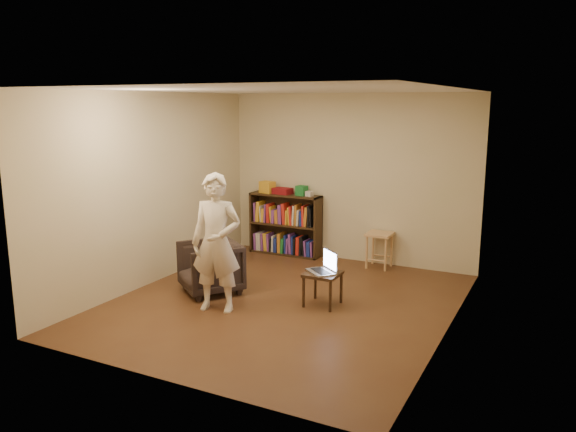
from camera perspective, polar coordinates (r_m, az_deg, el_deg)
The scene contains 15 objects.
floor at distance 7.09m, azimuth -0.48°, elevation -8.83°, with size 4.50×4.50×0.00m, color #4D2B19.
ceiling at distance 6.65m, azimuth -0.52°, elevation 12.69°, with size 4.50×4.50×0.00m, color silver.
wall_back at distance 8.78m, azimuth 6.28°, elevation 3.82°, with size 4.00×4.00×0.00m, color beige.
wall_left at distance 7.86m, azimuth -13.58°, elevation 2.67°, with size 4.50×4.50×0.00m, color beige.
wall_right at distance 6.11m, azimuth 16.41°, elevation 0.07°, with size 4.50×4.50×0.00m, color beige.
bookshelf at distance 9.21m, azimuth -0.22°, elevation -1.20°, with size 1.20×0.30×1.00m.
box_yellow at distance 9.22m, azimuth -2.12°, elevation 2.95°, with size 0.23×0.17×0.19m, color gold.
red_cloth at distance 9.11m, azimuth -0.56°, elevation 2.56°, with size 0.29×0.21×0.10m, color maroon.
box_green at distance 8.97m, azimuth 1.40°, elevation 2.60°, with size 0.15×0.15×0.15m, color #1E7331.
box_white at distance 8.89m, azimuth 2.19°, elevation 2.28°, with size 0.10×0.10×0.08m, color beige.
stool at distance 8.55m, azimuth 9.28°, elevation -2.38°, with size 0.37×0.37×0.54m.
armchair at distance 7.46m, azimuth -7.90°, elevation -5.18°, with size 0.72×0.74×0.67m, color black.
side_table at distance 6.92m, azimuth 3.54°, elevation -6.31°, with size 0.41×0.41×0.42m.
laptop at distance 6.91m, azimuth 3.71°, elevation -5.21°, with size 0.45×0.43×0.28m.
person at distance 6.68m, azimuth -7.29°, elevation -2.73°, with size 0.60×0.40×1.66m, color beige.
Camera 1 is at (3.06, -5.90, 2.46)m, focal length 35.00 mm.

